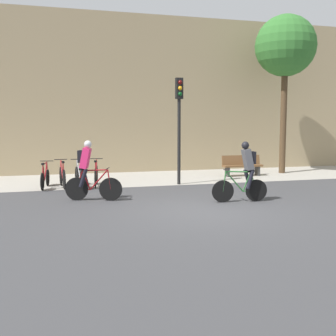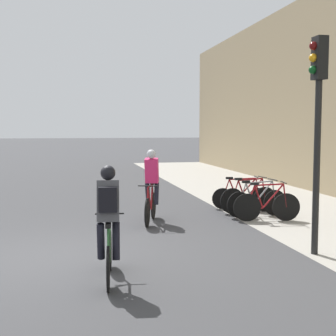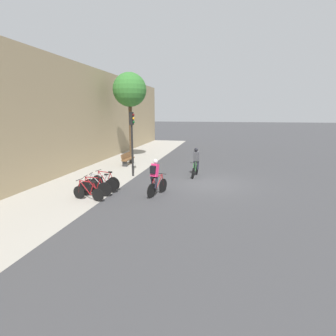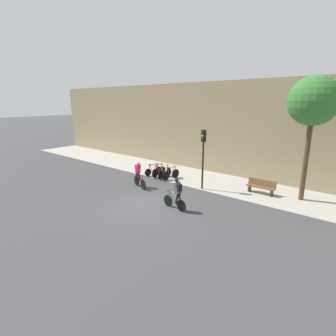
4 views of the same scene
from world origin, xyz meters
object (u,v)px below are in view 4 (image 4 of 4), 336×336
object	(u,v)px
parked_bike_1	(159,171)
parked_bike_3	(171,174)
traffic_light_pole	(203,149)
parked_bike_2	(165,173)
cyclist_grey	(177,193)
parked_bike_0	(153,170)
bench	(261,186)
cyclist_pink	(138,173)

from	to	relation	value
parked_bike_1	parked_bike_3	xyz separation A→B (m)	(1.19, 0.00, 0.00)
parked_bike_3	traffic_light_pole	size ratio (longest dim) A/B	0.42
parked_bike_1	traffic_light_pole	size ratio (longest dim) A/B	0.43
parked_bike_2	traffic_light_pole	distance (m)	4.31
parked_bike_3	parked_bike_2	bearing A→B (deg)	-179.89
cyclist_grey	parked_bike_2	distance (m)	6.18
parked_bike_0	bench	world-z (taller)	parked_bike_0
parked_bike_1	bench	world-z (taller)	parked_bike_1
parked_bike_3	traffic_light_pole	xyz separation A→B (m)	(3.02, -0.41, 2.29)
cyclist_grey	parked_bike_3	distance (m)	5.77
cyclist_pink	parked_bike_0	bearing A→B (deg)	114.33
cyclist_pink	traffic_light_pole	distance (m)	4.63
parked_bike_1	parked_bike_3	world-z (taller)	same
parked_bike_3	traffic_light_pole	distance (m)	3.82
cyclist_pink	cyclist_grey	bearing A→B (deg)	-17.87
cyclist_pink	parked_bike_2	xyz separation A→B (m)	(-0.07, 2.81, -0.54)
bench	cyclist_pink	bearing A→B (deg)	-149.66
parked_bike_1	bench	xyz separation A→B (m)	(7.56, 1.22, 0.06)
cyclist_grey	bench	world-z (taller)	cyclist_grey
cyclist_grey	parked_bike_2	size ratio (longest dim) A/B	1.02
parked_bike_0	parked_bike_3	distance (m)	1.79
parked_bike_1	traffic_light_pole	xyz separation A→B (m)	(4.22, -0.41, 2.29)
cyclist_grey	parked_bike_1	distance (m)	6.63
parked_bike_1	parked_bike_2	xyz separation A→B (m)	(0.60, -0.00, -0.00)
parked_bike_1	parked_bike_3	distance (m)	1.19
parked_bike_1	parked_bike_2	world-z (taller)	parked_bike_1
parked_bike_1	parked_bike_2	bearing A→B (deg)	-0.10
parked_bike_3	cyclist_pink	bearing A→B (deg)	-100.50
cyclist_grey	parked_bike_2	bearing A→B (deg)	136.66
parked_bike_2	parked_bike_3	xyz separation A→B (m)	(0.59, 0.00, 0.00)
parked_bike_0	parked_bike_2	distance (m)	1.20
cyclist_grey	cyclist_pink	bearing A→B (deg)	162.13
cyclist_grey	traffic_light_pole	size ratio (longest dim) A/B	0.45
parked_bike_2	parked_bike_0	bearing A→B (deg)	-179.95
parked_bike_0	parked_bike_1	xyz separation A→B (m)	(0.60, 0.00, 0.03)
cyclist_pink	traffic_light_pole	world-z (taller)	traffic_light_pole
bench	cyclist_grey	bearing A→B (deg)	-114.50
cyclist_pink	bench	size ratio (longest dim) A/B	1.01
parked_bike_0	traffic_light_pole	size ratio (longest dim) A/B	0.41
cyclist_pink	traffic_light_pole	size ratio (longest dim) A/B	0.45
bench	parked_bike_2	bearing A→B (deg)	-170.02
cyclist_pink	parked_bike_3	xyz separation A→B (m)	(0.52, 2.81, -0.54)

